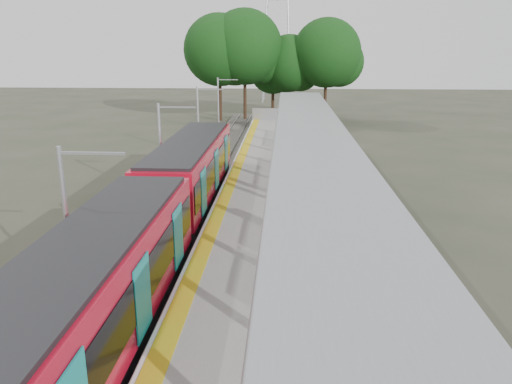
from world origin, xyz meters
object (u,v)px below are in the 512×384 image
Objects in this scene: train at (158,211)px; bench_far at (318,153)px; info_pillar_near at (295,217)px; bench_near at (330,255)px; litter_bin at (314,179)px; bench_mid at (315,185)px; info_pillar_far at (284,180)px.

bench_far is (7.10, 13.86, -0.45)m from train.
train reaches higher than info_pillar_near.
train reaches higher than bench_near.
litter_bin is (6.47, 7.62, -0.60)m from train.
train is at bearing -116.64° from bench_far.
info_pillar_near reaches higher than bench_mid.
bench_mid is at bearing -94.24° from bench_far.
bench_near is at bearing -106.42° from bench_mid.
bench_far is 6.27m from litter_bin.
litter_bin is (1.59, 1.74, -0.42)m from info_pillar_far.
bench_far is at bearing 84.26° from litter_bin.
bench_far is 13.32m from info_pillar_near.
bench_mid is (6.44, 5.89, -0.44)m from train.
litter_bin is at bearing 49.65° from train.
info_pillar_far reaches higher than info_pillar_near.
info_pillar_near reaches higher than litter_bin.
info_pillar_near is (-1.10, 3.38, 0.16)m from bench_near.
info_pillar_near is (-1.72, -13.21, 0.11)m from bench_far.
bench_near is at bearing -89.97° from litter_bin.
train is 16.72× the size of info_pillar_near.
bench_far is at bearing 68.61° from bench_mid.
bench_mid is 1.95× the size of litter_bin.
bench_near is 0.77× the size of info_pillar_far.
info_pillar_near is at bearing -118.17° from bench_mid.
info_pillar_far reaches higher than litter_bin.
train is 13.61× the size of info_pillar_far.
litter_bin is at bearing -95.25° from bench_far.
info_pillar_near is at bearing -96.95° from bench_far.
bench_near is 0.95× the size of info_pillar_near.
info_pillar_far reaches higher than bench_mid.
bench_far is 1.02× the size of info_pillar_near.
train is at bearing -154.23° from bench_mid.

